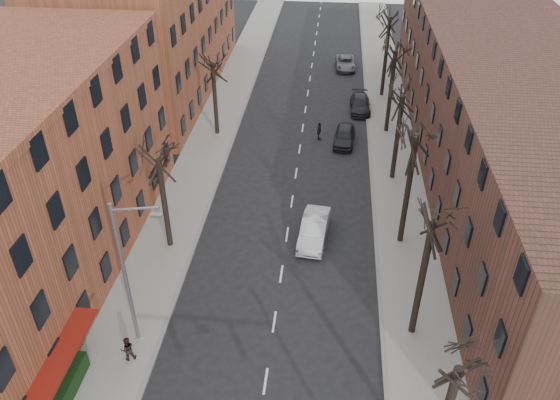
# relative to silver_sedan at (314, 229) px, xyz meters

# --- Properties ---
(sidewalk_left) EXTENTS (4.00, 90.00, 0.15)m
(sidewalk_left) POSITION_rel_silver_sedan_xyz_m (-9.83, 15.28, -0.71)
(sidewalk_left) COLOR gray
(sidewalk_left) RESTS_ON ground
(sidewalk_right) EXTENTS (4.00, 90.00, 0.15)m
(sidewalk_right) POSITION_rel_silver_sedan_xyz_m (6.17, 15.28, -0.71)
(sidewalk_right) COLOR gray
(sidewalk_right) RESTS_ON ground
(building_left_near) EXTENTS (12.00, 26.00, 12.00)m
(building_left_near) POSITION_rel_silver_sedan_xyz_m (-17.83, -4.72, 5.21)
(building_left_near) COLOR brown
(building_left_near) RESTS_ON ground
(building_left_far) EXTENTS (12.00, 28.00, 14.00)m
(building_left_far) POSITION_rel_silver_sedan_xyz_m (-17.83, 24.28, 6.21)
(building_left_far) COLOR brown
(building_left_far) RESTS_ON ground
(building_right) EXTENTS (12.00, 50.00, 10.00)m
(building_right) POSITION_rel_silver_sedan_xyz_m (14.17, 10.28, 4.21)
(building_right) COLOR #4E2B24
(building_right) RESTS_ON ground
(awning_left) EXTENTS (1.20, 7.00, 0.15)m
(awning_left) POSITION_rel_silver_sedan_xyz_m (-11.23, -13.72, -0.79)
(awning_left) COLOR maroon
(awning_left) RESTS_ON ground
(tree_right_b) EXTENTS (5.20, 5.20, 10.80)m
(tree_right_b) POSITION_rel_silver_sedan_xyz_m (5.77, -7.72, -0.79)
(tree_right_b) COLOR black
(tree_right_b) RESTS_ON ground
(tree_right_c) EXTENTS (5.20, 5.20, 11.60)m
(tree_right_c) POSITION_rel_silver_sedan_xyz_m (5.77, 0.28, -0.79)
(tree_right_c) COLOR black
(tree_right_c) RESTS_ON ground
(tree_right_d) EXTENTS (5.20, 5.20, 10.00)m
(tree_right_d) POSITION_rel_silver_sedan_xyz_m (5.77, 8.28, -0.79)
(tree_right_d) COLOR black
(tree_right_d) RESTS_ON ground
(tree_right_e) EXTENTS (5.20, 5.20, 10.80)m
(tree_right_e) POSITION_rel_silver_sedan_xyz_m (5.77, 16.28, -0.79)
(tree_right_e) COLOR black
(tree_right_e) RESTS_ON ground
(tree_right_f) EXTENTS (5.20, 5.20, 11.60)m
(tree_right_f) POSITION_rel_silver_sedan_xyz_m (5.77, 24.28, -0.79)
(tree_right_f) COLOR black
(tree_right_f) RESTS_ON ground
(tree_left_a) EXTENTS (5.20, 5.20, 9.50)m
(tree_left_a) POSITION_rel_silver_sedan_xyz_m (-9.43, -1.72, -0.79)
(tree_left_a) COLOR black
(tree_left_a) RESTS_ON ground
(tree_left_b) EXTENTS (5.20, 5.20, 9.50)m
(tree_left_b) POSITION_rel_silver_sedan_xyz_m (-9.43, 14.28, -0.79)
(tree_left_b) COLOR black
(tree_left_b) RESTS_ON ground
(streetlight) EXTENTS (2.45, 0.22, 9.03)m
(streetlight) POSITION_rel_silver_sedan_xyz_m (-8.86, -9.72, 4.22)
(streetlight) COLOR slate
(streetlight) RESTS_ON ground
(silver_sedan) EXTENTS (2.13, 4.93, 1.58)m
(silver_sedan) POSITION_rel_silver_sedan_xyz_m (0.00, 0.00, 0.00)
(silver_sedan) COLOR #B9BBC0
(silver_sedan) RESTS_ON ground
(parked_car_near) EXTENTS (2.05, 4.37, 1.45)m
(parked_car_near) POSITION_rel_silver_sedan_xyz_m (1.97, 13.72, -0.07)
(parked_car_near) COLOR black
(parked_car_near) RESTS_ON ground
(parked_car_mid) EXTENTS (1.98, 4.65, 1.34)m
(parked_car_mid) POSITION_rel_silver_sedan_xyz_m (3.47, 20.60, -0.12)
(parked_car_mid) COLOR black
(parked_car_mid) RESTS_ON ground
(parked_car_far) EXTENTS (2.34, 4.68, 1.27)m
(parked_car_far) POSITION_rel_silver_sedan_xyz_m (2.01, 31.76, -0.15)
(parked_car_far) COLOR slate
(parked_car_far) RESTS_ON ground
(pedestrian_b) EXTENTS (0.89, 0.82, 1.49)m
(pedestrian_b) POSITION_rel_silver_sedan_xyz_m (-9.04, -11.15, 0.10)
(pedestrian_b) COLOR black
(pedestrian_b) RESTS_ON sidewalk_left
(pedestrian_crossing) EXTENTS (0.50, 1.02, 1.68)m
(pedestrian_crossing) POSITION_rel_silver_sedan_xyz_m (-0.26, 14.16, 0.05)
(pedestrian_crossing) COLOR black
(pedestrian_crossing) RESTS_ON ground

